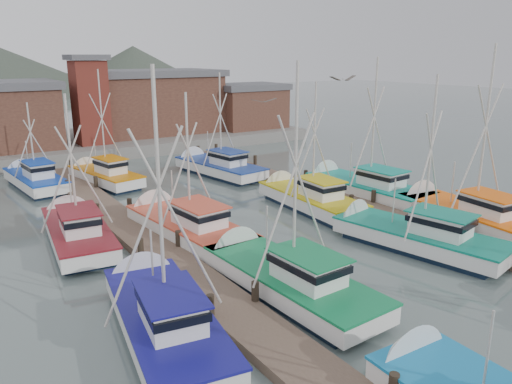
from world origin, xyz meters
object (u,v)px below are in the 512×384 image
boat_4 (282,276)px  lookout_tower (90,99)px  boat_12 (103,175)px  boat_8 (183,225)px

boat_4 → lookout_tower: bearing=83.9°
boat_12 → lookout_tower: bearing=65.8°
lookout_tower → boat_8: (-2.71, -25.89, -4.87)m
lookout_tower → boat_12: (-2.83, -11.78, -4.87)m
boat_4 → boat_12: boat_4 is taller
lookout_tower → boat_8: 26.48m
lookout_tower → boat_8: size_ratio=0.86×
lookout_tower → boat_12: size_ratio=0.91×
boat_12 → boat_4: bearing=-99.0°
boat_4 → boat_8: boat_4 is taller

